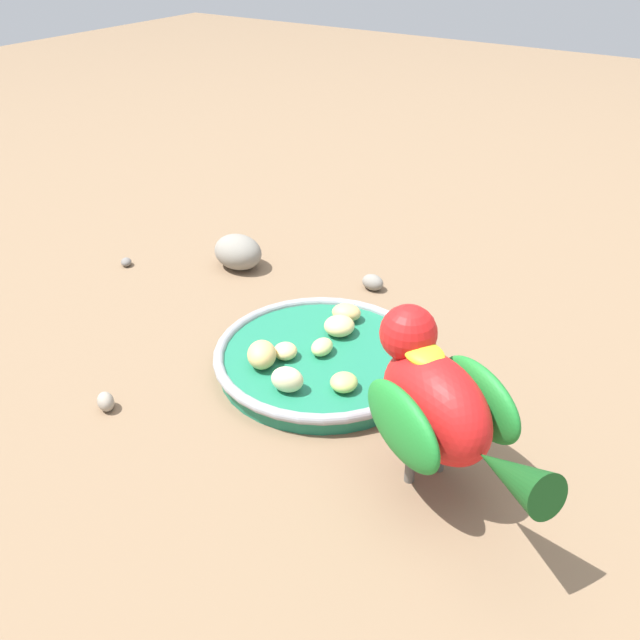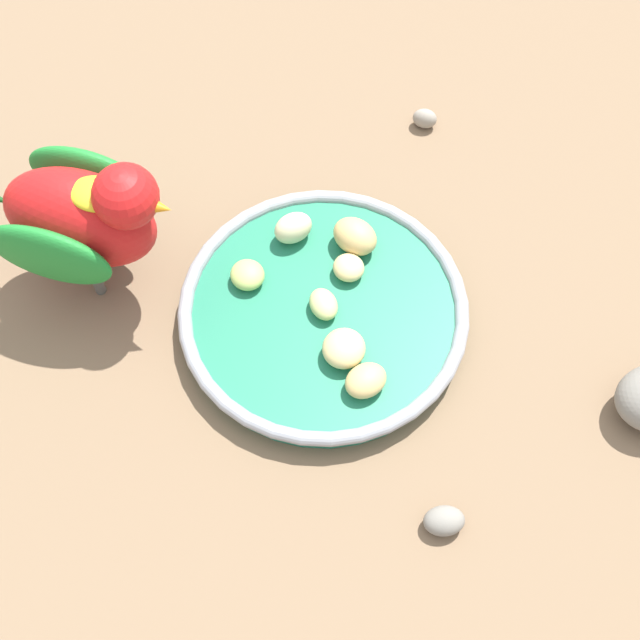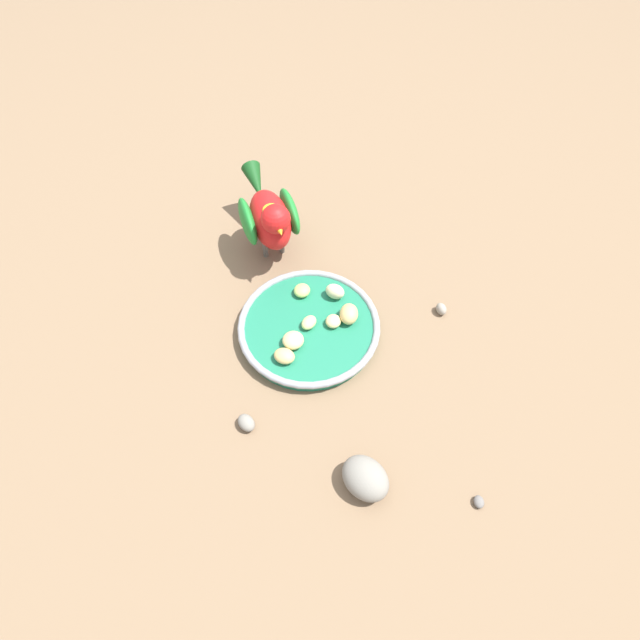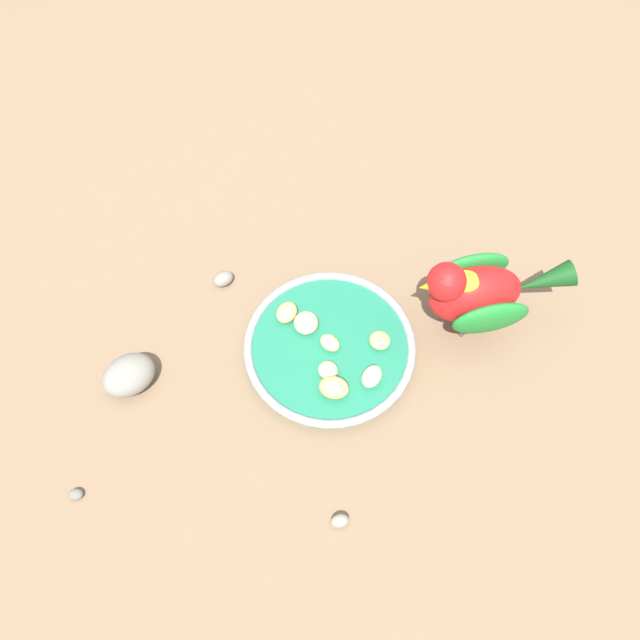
# 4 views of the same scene
# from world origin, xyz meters

# --- Properties ---
(ground_plane) EXTENTS (4.00, 4.00, 0.00)m
(ground_plane) POSITION_xyz_m (0.00, 0.00, 0.00)
(ground_plane) COLOR #7A6047
(feeding_bowl) EXTENTS (0.24, 0.24, 0.03)m
(feeding_bowl) POSITION_xyz_m (0.00, -0.00, 0.01)
(feeding_bowl) COLOR #1E7251
(feeding_bowl) RESTS_ON ground_plane
(apple_piece_0) EXTENTS (0.04, 0.04, 0.02)m
(apple_piece_0) POSITION_xyz_m (-0.07, -0.01, 0.03)
(apple_piece_0) COLOR tan
(apple_piece_0) RESTS_ON feeding_bowl
(apple_piece_1) EXTENTS (0.03, 0.03, 0.02)m
(apple_piece_1) POSITION_xyz_m (0.00, -0.00, 0.03)
(apple_piece_1) COLOR #C6D17A
(apple_piece_1) RESTS_ON feeding_bowl
(apple_piece_2) EXTENTS (0.03, 0.03, 0.02)m
(apple_piece_2) POSITION_xyz_m (0.03, -0.03, 0.03)
(apple_piece_2) COLOR #E5C67F
(apple_piece_2) RESTS_ON feeding_bowl
(apple_piece_3) EXTENTS (0.03, 0.04, 0.03)m
(apple_piece_3) POSITION_xyz_m (0.07, 0.01, 0.03)
(apple_piece_3) COLOR beige
(apple_piece_3) RESTS_ON feeding_bowl
(apple_piece_4) EXTENTS (0.05, 0.05, 0.02)m
(apple_piece_4) POSITION_xyz_m (-0.04, -0.01, 0.03)
(apple_piece_4) COLOR #E5C67F
(apple_piece_4) RESTS_ON feeding_bowl
(apple_piece_5) EXTENTS (0.05, 0.05, 0.03)m
(apple_piece_5) POSITION_xyz_m (0.05, -0.04, 0.03)
(apple_piece_5) COLOR tan
(apple_piece_5) RESTS_ON feeding_bowl
(apple_piece_6) EXTENTS (0.04, 0.03, 0.02)m
(apple_piece_6) POSITION_xyz_m (0.04, 0.05, 0.03)
(apple_piece_6) COLOR #B2CC66
(apple_piece_6) RESTS_ON feeding_bowl
(parrot) EXTENTS (0.15, 0.20, 0.15)m
(parrot) POSITION_xyz_m (0.09, 0.18, 0.09)
(parrot) COLOR #59544C
(parrot) RESTS_ON ground_plane
(rock_large) EXTENTS (0.06, 0.08, 0.05)m
(rock_large) POSITION_xyz_m (-0.14, -0.23, 0.02)
(rock_large) COLOR gray
(rock_large) RESTS_ON ground_plane
(pebble_0) EXTENTS (0.02, 0.03, 0.02)m
(pebble_0) POSITION_xyz_m (0.18, -0.14, 0.01)
(pebble_0) COLOR gray
(pebble_0) RESTS_ON ground_plane
(pebble_1) EXTENTS (0.02, 0.02, 0.01)m
(pebble_1) POSITION_xyz_m (-0.06, -0.37, 0.01)
(pebble_1) COLOR slate
(pebble_1) RESTS_ON ground_plane
(pebble_2) EXTENTS (0.03, 0.03, 0.02)m
(pebble_2) POSITION_xyz_m (-0.19, -0.04, 0.01)
(pebble_2) COLOR gray
(pebble_2) RESTS_ON ground_plane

